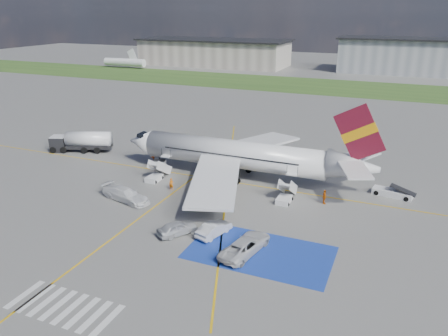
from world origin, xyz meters
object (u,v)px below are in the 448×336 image
(fuel_tanker, at_px, (82,143))
(gpu_cart, at_px, (159,165))
(van_white_a, at_px, (246,243))
(airliner, at_px, (243,155))
(car_silver_a, at_px, (177,228))
(car_silver_b, at_px, (214,229))
(belt_loader, at_px, (393,193))
(van_white_b, at_px, (125,192))

(fuel_tanker, xyz_separation_m, gpu_cart, (16.48, -2.73, -0.73))
(gpu_cart, distance_m, van_white_a, 25.87)
(airliner, relative_size, car_silver_a, 8.44)
(car_silver_b, xyz_separation_m, van_white_a, (4.22, -1.89, 0.26))
(car_silver_b, bearing_deg, car_silver_a, 36.61)
(belt_loader, bearing_deg, van_white_a, -112.68)
(van_white_a, bearing_deg, gpu_cart, -29.03)
(car_silver_b, bearing_deg, belt_loader, -116.66)
(fuel_tanker, relative_size, car_silver_a, 2.33)
(gpu_cart, distance_m, van_white_b, 11.22)
(airliner, xyz_separation_m, belt_loader, (19.72, 1.52, -3.00))
(fuel_tanker, height_order, van_white_a, fuel_tanker)
(gpu_cart, xyz_separation_m, van_white_a, (19.70, -16.76, 0.29))
(fuel_tanker, xyz_separation_m, car_silver_b, (31.96, -17.60, -0.69))
(gpu_cart, bearing_deg, van_white_a, -58.13)
(fuel_tanker, relative_size, van_white_b, 1.87)
(car_silver_b, bearing_deg, fuel_tanker, -12.64)
(belt_loader, height_order, car_silver_b, belt_loader)
(fuel_tanker, height_order, van_white_b, fuel_tanker)
(car_silver_a, bearing_deg, fuel_tanker, -0.83)
(belt_loader, height_order, car_silver_a, belt_loader)
(airliner, bearing_deg, belt_loader, 4.40)
(fuel_tanker, bearing_deg, van_white_b, -58.04)
(gpu_cart, xyz_separation_m, car_silver_b, (15.48, -14.87, 0.03))
(airliner, height_order, car_silver_a, airliner)
(car_silver_a, xyz_separation_m, car_silver_b, (3.63, 1.35, -0.01))
(belt_loader, xyz_separation_m, car_silver_a, (-20.41, -19.43, 0.35))
(gpu_cart, height_order, van_white_b, van_white_b)
(gpu_cart, distance_m, car_silver_a, 20.09)
(airliner, height_order, belt_loader, airliner)
(van_white_b, bearing_deg, car_silver_b, -91.37)
(airliner, distance_m, van_white_b, 16.86)
(airliner, relative_size, car_silver_b, 8.28)
(gpu_cart, relative_size, belt_loader, 0.39)
(airliner, distance_m, fuel_tanker, 29.10)
(van_white_b, bearing_deg, car_silver_a, -102.97)
(fuel_tanker, height_order, car_silver_a, fuel_tanker)
(car_silver_a, relative_size, van_white_a, 0.83)
(fuel_tanker, distance_m, car_silver_a, 34.09)
(belt_loader, height_order, van_white_a, van_white_a)
(car_silver_b, relative_size, van_white_b, 0.82)
(car_silver_a, bearing_deg, car_silver_b, -126.64)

